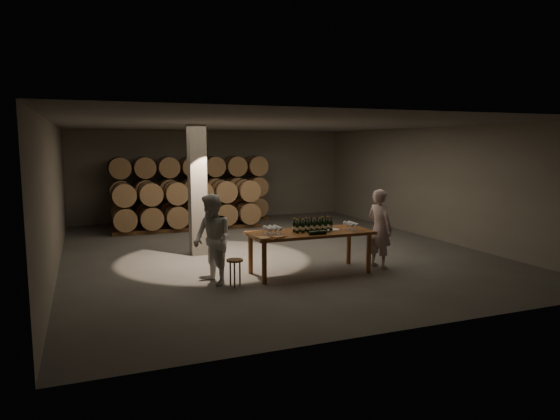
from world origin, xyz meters
name	(u,v)px	position (x,y,z in m)	size (l,w,h in m)	color
room	(197,190)	(-1.80, 0.20, 1.60)	(12.00, 12.00, 12.00)	#4D4B49
tasting_table	(310,236)	(0.00, -2.50, 0.80)	(2.60, 1.10, 0.90)	brown
barrel_stack_back	(191,189)	(-0.96, 5.20, 1.20)	(5.48, 0.95, 2.31)	#53301C
barrel_stack_front	(188,204)	(-1.35, 3.80, 0.83)	(4.70, 0.95, 1.57)	#53301C
bottle_cluster	(313,226)	(0.05, -2.53, 1.01)	(0.86, 0.23, 0.30)	black
lying_bottles	(318,233)	(0.00, -2.90, 0.94)	(0.48, 0.08, 0.08)	black
glass_cluster_left	(272,228)	(-0.86, -2.55, 1.02)	(0.30, 0.41, 0.17)	silver
glass_cluster_right	(351,224)	(0.90, -2.64, 1.02)	(0.19, 0.41, 0.17)	silver
plate	(333,230)	(0.53, -2.53, 0.91)	(0.29, 0.29, 0.02)	white
notebook_near	(277,237)	(-0.90, -2.92, 0.92)	(0.22, 0.18, 0.03)	#996537
notebook_corner	(263,238)	(-1.18, -2.89, 0.91)	(0.22, 0.27, 0.02)	#996537
pen	(284,237)	(-0.75, -2.90, 0.91)	(0.01, 0.01, 0.12)	black
stool	(235,264)	(-1.76, -2.88, 0.44)	(0.32, 0.32, 0.53)	#53301C
person_man	(380,229)	(1.64, -2.62, 0.88)	(0.64, 0.42, 1.75)	beige
person_woman	(212,239)	(-2.12, -2.56, 0.89)	(0.86, 0.67, 1.78)	silver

